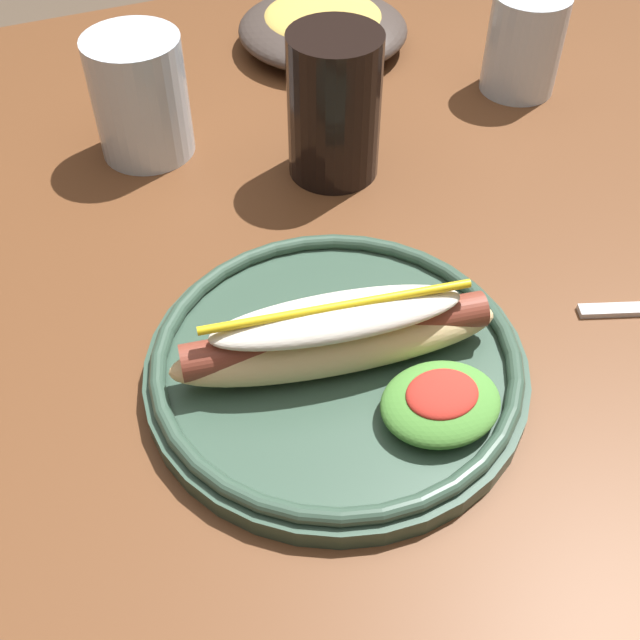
{
  "coord_description": "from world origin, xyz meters",
  "views": [
    {
      "loc": [
        -0.22,
        -0.44,
        1.18
      ],
      "look_at": [
        -0.06,
        -0.08,
        0.77
      ],
      "focal_mm": 43.96,
      "sensor_mm": 36.0,
      "label": 1
    }
  ],
  "objects_px": {
    "soda_cup": "(334,106)",
    "water_cup": "(524,44)",
    "hot_dog_plate": "(342,359)",
    "extra_cup": "(140,97)",
    "side_bowl": "(323,26)"
  },
  "relations": [
    {
      "from": "extra_cup",
      "to": "hot_dog_plate",
      "type": "bearing_deg",
      "value": -80.64
    },
    {
      "from": "soda_cup",
      "to": "water_cup",
      "type": "distance_m",
      "value": 0.25
    },
    {
      "from": "hot_dog_plate",
      "to": "water_cup",
      "type": "height_order",
      "value": "water_cup"
    },
    {
      "from": "hot_dog_plate",
      "to": "extra_cup",
      "type": "relative_size",
      "value": 2.39
    },
    {
      "from": "hot_dog_plate",
      "to": "soda_cup",
      "type": "distance_m",
      "value": 0.26
    },
    {
      "from": "soda_cup",
      "to": "side_bowl",
      "type": "relative_size",
      "value": 0.69
    },
    {
      "from": "water_cup",
      "to": "extra_cup",
      "type": "bearing_deg",
      "value": 174.17
    },
    {
      "from": "soda_cup",
      "to": "water_cup",
      "type": "bearing_deg",
      "value": 13.89
    },
    {
      "from": "water_cup",
      "to": "side_bowl",
      "type": "xyz_separation_m",
      "value": [
        -0.16,
        0.17,
        -0.03
      ]
    },
    {
      "from": "side_bowl",
      "to": "extra_cup",
      "type": "bearing_deg",
      "value": -151.98
    },
    {
      "from": "soda_cup",
      "to": "water_cup",
      "type": "height_order",
      "value": "soda_cup"
    },
    {
      "from": "hot_dog_plate",
      "to": "water_cup",
      "type": "relative_size",
      "value": 2.68
    },
    {
      "from": "extra_cup",
      "to": "side_bowl",
      "type": "bearing_deg",
      "value": 28.02
    },
    {
      "from": "soda_cup",
      "to": "side_bowl",
      "type": "bearing_deg",
      "value": 69.4
    },
    {
      "from": "water_cup",
      "to": "extra_cup",
      "type": "distance_m",
      "value": 0.4
    }
  ]
}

